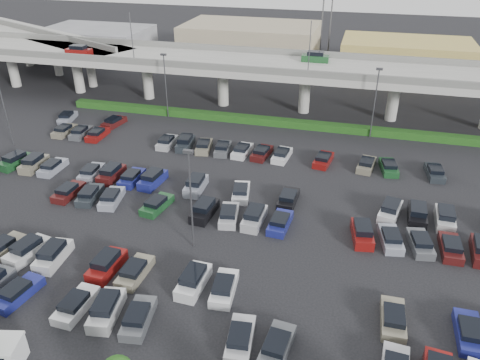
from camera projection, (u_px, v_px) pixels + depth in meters
The scene contains 7 objects.
ground at pixel (218, 205), 52.30m from camera, with size 280.00×280.00×0.00m, color black.
overpass at pixel (274, 69), 76.18m from camera, with size 150.00×13.00×15.80m.
on_ramp at pixel (40, 38), 97.36m from camera, with size 50.93×30.13×8.80m.
hedge at pixel (265, 121), 73.26m from camera, with size 66.00×1.60×1.10m, color #123B11.
parked_cars at pixel (189, 217), 49.01m from camera, with size 63.03×41.68×1.67m.
light_poles at pixel (187, 143), 51.95m from camera, with size 66.90×48.38×10.30m.
distant_buildings at pixel (358, 52), 100.18m from camera, with size 138.00×24.00×9.00m.
Camera 1 is at (13.87, -42.49, 27.41)m, focal length 35.00 mm.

